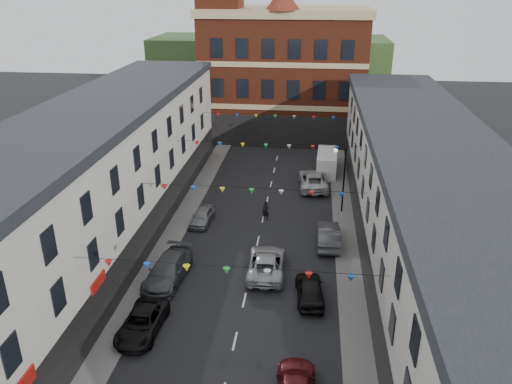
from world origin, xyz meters
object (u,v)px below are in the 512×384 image
at_px(car_right_d, 310,289).
at_px(street_lamp, 341,172).
at_px(car_left_c, 142,323).
at_px(car_left_e, 202,216).
at_px(moving_car, 266,263).
at_px(pedestrian, 266,211).
at_px(car_left_d, 168,270).
at_px(car_right_f, 313,180).
at_px(white_van, 327,163).
at_px(car_right_e, 328,235).

bearing_deg(car_right_d, street_lamp, -105.47).
bearing_deg(car_left_c, car_right_d, 26.65).
distance_m(car_left_c, car_left_e, 14.41).
distance_m(moving_car, pedestrian, 8.38).
bearing_deg(pedestrian, car_right_d, -56.49).
bearing_deg(car_left_c, car_left_d, 92.28).
height_order(car_right_f, moving_car, car_right_f).
bearing_deg(car_left_e, street_lamp, 19.94).
distance_m(car_right_d, moving_car, 4.21).
distance_m(car_left_e, car_right_f, 12.91).
bearing_deg(moving_car, white_van, -104.49).
height_order(car_left_e, moving_car, moving_car).
bearing_deg(car_right_e, street_lamp, -100.83).
height_order(car_left_c, moving_car, moving_car).
height_order(car_right_d, pedestrian, pedestrian).
relative_size(street_lamp, pedestrian, 3.47).
bearing_deg(car_left_c, car_right_f, 69.67).
height_order(car_right_e, car_right_f, car_right_f).
distance_m(car_right_f, moving_car, 16.44).
bearing_deg(car_left_d, car_right_f, 66.51).
xyz_separation_m(car_left_e, white_van, (10.62, 13.14, 0.52)).
distance_m(car_left_d, pedestrian, 11.62).
bearing_deg(car_left_d, white_van, 68.35).
bearing_deg(car_left_c, white_van, 70.33).
relative_size(car_left_c, pedestrian, 2.68).
relative_size(car_right_d, car_right_e, 0.89).
height_order(car_left_c, car_left_e, car_left_c).
distance_m(car_left_d, car_right_d, 9.74).
xyz_separation_m(car_left_d, car_left_e, (0.48, 8.91, -0.17)).
bearing_deg(white_van, car_right_d, -91.28).
bearing_deg(car_left_d, car_right_d, -1.43).
height_order(white_van, pedestrian, white_van).
bearing_deg(car_left_e, car_right_e, -9.82).
xyz_separation_m(car_left_c, white_van, (11.10, 27.54, 0.52)).
xyz_separation_m(street_lamp, pedestrian, (-6.31, -2.19, -3.04)).
relative_size(car_left_c, white_van, 0.88).
distance_m(car_right_e, pedestrian, 6.44).
bearing_deg(car_left_c, pedestrian, 72.06).
distance_m(car_left_d, car_right_e, 12.72).
xyz_separation_m(car_left_e, car_right_e, (10.52, -2.53, 0.15)).
distance_m(car_left_c, white_van, 29.70).
bearing_deg(street_lamp, car_right_f, 112.33).
distance_m(street_lamp, moving_car, 12.26).
bearing_deg(car_right_e, car_left_d, 29.40).
distance_m(car_left_c, car_right_f, 25.34).
height_order(car_left_d, car_left_e, car_left_d).
bearing_deg(street_lamp, car_left_d, -134.44).
distance_m(street_lamp, car_right_d, 13.96).
bearing_deg(moving_car, car_right_e, -135.63).
bearing_deg(car_right_d, car_left_e, -52.86).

